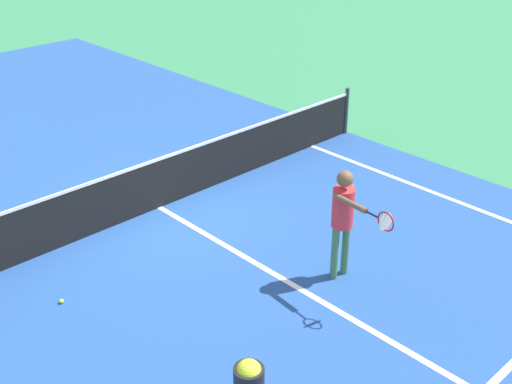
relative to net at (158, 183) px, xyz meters
name	(u,v)px	position (x,y,z in m)	size (l,w,h in m)	color
ground_plane	(159,207)	(0.00, 0.00, -0.49)	(60.00, 60.00, 0.00)	#337F51
court_surface_inbounds	(159,207)	(0.00, 0.00, -0.49)	(10.62, 24.40, 0.00)	#234C93
line_center_service	(286,281)	(0.00, -3.20, -0.49)	(0.10, 6.40, 0.01)	white
net	(158,183)	(0.00, 0.00, 0.00)	(10.58, 0.09, 1.07)	#33383D
player_near	(344,213)	(0.68, -3.66, 0.60)	(0.59, 1.22, 1.74)	#3F7247
ball_hopper	(249,376)	(-2.27, -4.82, 0.18)	(0.34, 0.34, 0.87)	black
tennis_ball_near_net	(61,301)	(-2.71, -1.37, -0.46)	(0.07, 0.07, 0.07)	#CCE033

